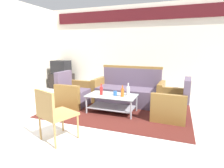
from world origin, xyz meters
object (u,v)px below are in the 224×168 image
coffee_table (112,101)px  bottle_red (101,91)px  bottle_clear (128,91)px  armchair_left (73,94)px  armchair_right (172,105)px  bottle_orange (122,92)px  couch (128,92)px  tv_stand (62,81)px  wicker_chair (53,111)px  cup (115,93)px  television (61,67)px

coffee_table → bottle_red: bearing=-168.4°
coffee_table → bottle_clear: size_ratio=3.87×
bottle_red → bottle_clear: (0.59, 0.13, 0.01)m
armchair_left → armchair_right: (2.39, -0.08, 0.00)m
bottle_orange → couch: bearing=96.2°
couch → coffee_table: size_ratio=1.66×
armchair_left → armchair_right: 2.39m
tv_stand → wicker_chair: size_ratio=0.95×
wicker_chair → bottle_clear: bearing=85.3°
couch → coffee_table: (-0.17, -0.81, -0.04)m
armchair_left → bottle_clear: 1.49m
bottle_orange → cup: bearing=168.8°
armchair_right → bottle_clear: size_ratio=2.99×
television → armchair_left: bearing=136.0°
couch → coffee_table: couch is taller
wicker_chair → couch: bearing=96.8°
cup → wicker_chair: (-0.48, -1.52, 0.03)m
armchair_right → coffee_table: size_ratio=0.77×
couch → armchair_left: bearing=28.7°
armchair_left → armchair_right: bearing=88.3°
couch → wicker_chair: 2.42m
bottle_orange → wicker_chair: (-0.66, -1.49, -0.01)m
couch → bottle_clear: couch is taller
bottle_red → television: size_ratio=0.40×
bottle_clear → bottle_orange: bottle_clear is taller
television → armchair_right: bearing=159.6°
bottle_clear → tv_stand: bearing=149.7°
bottle_clear → bottle_orange: bearing=-125.6°
couch → television: bearing=-17.7°
television → wicker_chair: television is taller
bottle_red → television: television is taller
couch → bottle_red: (-0.40, -0.86, 0.19)m
armchair_left → coffee_table: 1.13m
armchair_left → television: (-1.50, 1.65, 0.47)m
armchair_right → bottle_clear: bearing=93.3°
couch → tv_stand: size_ratio=2.28×
armchair_right → tv_stand: 4.26m
bottle_orange → armchair_right: bearing=7.7°
bottle_clear → cup: 0.29m
armchair_left → tv_stand: size_ratio=1.06×
couch → coffee_table: 0.83m
tv_stand → coffee_table: bearing=-34.8°
bottle_orange → wicker_chair: bearing=-114.1°
armchair_left → bottle_clear: size_ratio=2.99×
bottle_orange → tv_stand: (-2.88, 1.86, -0.24)m
bottle_red → bottle_orange: size_ratio=1.02×
cup → tv_stand: (-2.70, 1.83, -0.20)m
bottle_orange → tv_stand: bearing=147.0°
bottle_red → armchair_right: bearing=5.3°
bottle_red → television: (-2.38, 1.87, 0.25)m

